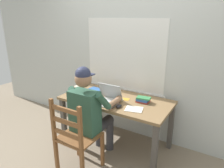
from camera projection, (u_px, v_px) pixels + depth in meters
ground_plane at (116, 144)px, 2.98m from camera, size 8.00×8.00×0.00m
back_wall at (131, 50)px, 2.94m from camera, size 6.00×0.08×2.60m
desk at (116, 105)px, 2.79m from camera, size 1.47×0.72×0.70m
seated_person at (90, 110)px, 2.47m from camera, size 0.50×0.60×1.24m
wooden_chair at (76, 138)px, 2.31m from camera, size 0.42×0.42×0.94m
laptop at (106, 98)px, 2.65m from camera, size 0.33×0.32×0.22m
computer_mouse at (119, 106)px, 2.50m from camera, size 0.06×0.10×0.03m
coffee_mug_white at (77, 89)px, 3.00m from camera, size 0.12×0.08×0.09m
coffee_mug_dark at (111, 90)px, 2.97m from camera, size 0.11×0.07×0.09m
book_stack_main at (143, 100)px, 2.65m from camera, size 0.19×0.14×0.07m
book_stack_side at (96, 90)px, 3.02m from camera, size 0.21×0.16×0.05m
paper_pile_near_laptop at (112, 99)px, 2.74m from camera, size 0.28×0.22×0.01m
paper_pile_back_corner at (134, 109)px, 2.45m from camera, size 0.24×0.21×0.01m
paper_pile_side at (78, 96)px, 2.84m from camera, size 0.23×0.19×0.01m
landscape_photo_print at (124, 99)px, 2.75m from camera, size 0.14×0.11×0.00m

